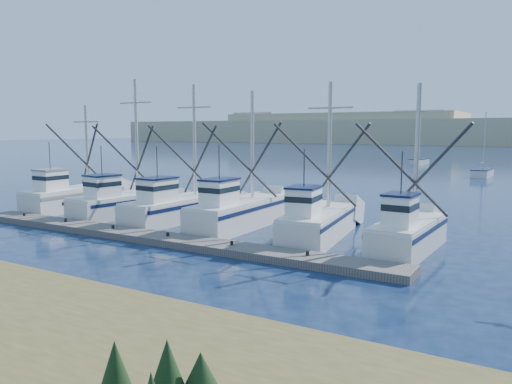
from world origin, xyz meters
TOP-DOWN VIEW (x-y plane):
  - ground at (0.00, 0.00)m, footprint 500.00×500.00m
  - floating_dock at (-6.43, 5.34)m, footprint 27.36×1.83m
  - trawler_fleet at (-7.23, 10.27)m, footprint 27.10×9.01m
  - sailboat_near at (4.30, 54.03)m, footprint 2.15×5.25m
  - sailboat_far at (-7.55, 72.40)m, footprint 2.47×5.03m

SIDE VIEW (x-z plane):
  - ground at x=0.00m, z-range 0.00..0.00m
  - floating_dock at x=-6.43m, z-range 0.00..0.36m
  - sailboat_near at x=4.30m, z-range -3.55..4.55m
  - sailboat_far at x=-7.55m, z-range -3.54..4.56m
  - trawler_fleet at x=-7.23m, z-range -3.72..5.64m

